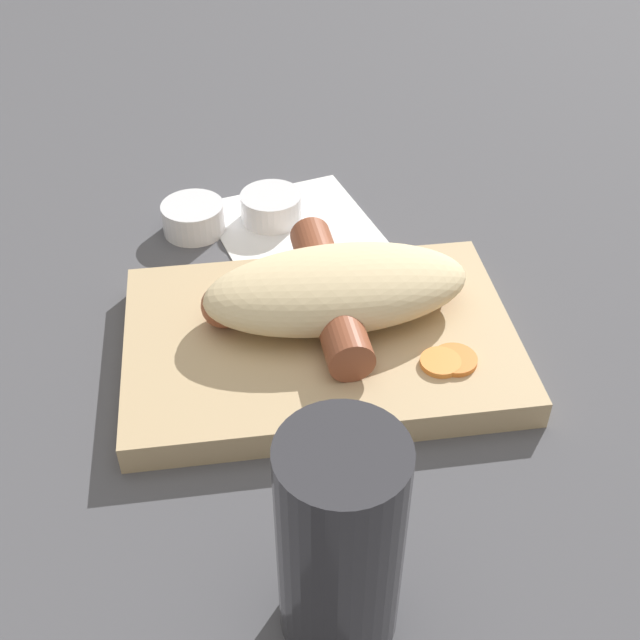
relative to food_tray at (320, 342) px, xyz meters
The scene contains 9 objects.
ground_plane 0.01m from the food_tray, ahead, with size 3.00×3.00×0.00m, color #4C4C51.
food_tray is the anchor object (origin of this frame).
bread_roll 0.04m from the food_tray, 50.79° to the left, with size 0.20×0.10×0.05m.
sausage 0.04m from the food_tray, 65.94° to the left, with size 0.19×0.16×0.03m.
pickled_veggies 0.10m from the food_tray, 29.15° to the right, with size 0.05×0.04×0.00m.
napkin 0.17m from the food_tray, 90.10° to the left, with size 0.16×0.16×0.00m.
condiment_cup_near 0.18m from the food_tray, 95.75° to the left, with size 0.05×0.05×0.03m.
condiment_cup_far 0.20m from the food_tray, 116.70° to the left, with size 0.05×0.05×0.03m.
drink_glass 0.22m from the food_tray, 95.37° to the right, with size 0.06×0.06×0.14m.
Camera 1 is at (-0.06, -0.43, 0.40)m, focal length 45.00 mm.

